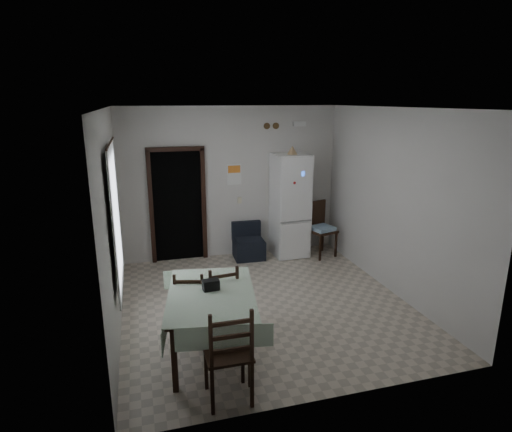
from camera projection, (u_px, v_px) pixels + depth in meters
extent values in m
plane|color=#BEB09B|center=(265.00, 303.00, 6.54)|extent=(4.50, 4.50, 0.00)
cube|color=black|center=(177.00, 204.00, 8.28)|extent=(0.90, 0.45, 2.10)
cube|color=black|center=(151.00, 209.00, 7.92)|extent=(0.08, 0.10, 2.18)
cube|color=black|center=(204.00, 205.00, 8.18)|extent=(0.08, 0.10, 2.18)
cube|color=black|center=(175.00, 149.00, 7.76)|extent=(1.06, 0.10, 0.08)
cube|color=silver|center=(107.00, 219.00, 5.38)|extent=(0.10, 1.20, 1.60)
cube|color=silver|center=(116.00, 219.00, 5.41)|extent=(0.02, 1.45, 1.85)
cylinder|color=black|center=(110.00, 143.00, 5.16)|extent=(0.02, 1.60, 0.02)
cube|color=white|center=(234.00, 174.00, 8.20)|extent=(0.28, 0.02, 0.40)
cube|color=orange|center=(234.00, 169.00, 8.17)|extent=(0.24, 0.01, 0.14)
cube|color=beige|center=(239.00, 200.00, 8.36)|extent=(0.08, 0.02, 0.12)
cylinder|color=brown|center=(267.00, 126.00, 8.13)|extent=(0.12, 0.03, 0.12)
cylinder|color=brown|center=(276.00, 126.00, 8.18)|extent=(0.12, 0.03, 0.12)
cube|color=white|center=(299.00, 124.00, 8.27)|extent=(0.25, 0.07, 0.09)
cone|color=tan|center=(292.00, 150.00, 8.00)|extent=(0.22, 0.22, 0.16)
cube|color=black|center=(211.00, 285.00, 5.11)|extent=(0.21, 0.14, 0.13)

